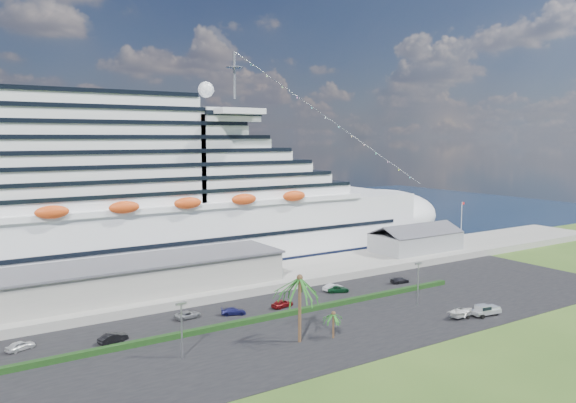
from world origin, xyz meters
TOP-DOWN VIEW (x-y plane):
  - ground at (0.00, 0.00)m, footprint 420.00×420.00m
  - asphalt_lot at (0.00, 11.00)m, footprint 140.00×38.00m
  - wharf at (0.00, 40.00)m, footprint 240.00×20.00m
  - water at (0.00, 130.00)m, footprint 420.00×160.00m
  - cruise_ship at (-21.53, 64.00)m, footprint 191.00×38.00m
  - terminal_building at (-25.00, 40.00)m, footprint 61.00×15.00m
  - port_shed at (52.00, 40.00)m, footprint 24.00×12.31m
  - flagpole at (70.04, 40.00)m, footprint 1.08×0.16m
  - hedge at (-8.00, 16.00)m, footprint 88.00×1.10m
  - lamp_post_left at (-28.00, 8.00)m, footprint 1.60×0.35m
  - lamp_post_right at (20.00, 8.00)m, footprint 1.60×0.35m
  - palm_tall at (-10.00, 4.00)m, footprint 8.82×8.82m
  - palm_short at (-4.50, 2.50)m, footprint 3.53×3.53m
  - parked_car_0 at (-47.52, 23.90)m, footprint 4.56×3.08m
  - parked_car_1 at (-34.84, 19.54)m, footprint 4.92×2.76m
  - parked_car_2 at (-20.29, 24.31)m, footprint 4.87×2.47m
  - parked_car_3 at (-12.53, 21.78)m, footprint 4.84×3.46m
  - parked_car_4 at (-2.74, 20.72)m, footprint 4.77×2.61m
  - parked_car_5 at (12.36, 24.70)m, footprint 4.63×1.84m
  - parked_car_6 at (12.58, 23.32)m, footprint 5.14×3.86m
  - parked_car_7 at (28.64, 21.79)m, footprint 4.67×2.37m
  - pickup_truck at (25.43, -3.31)m, footprint 6.01×2.90m
  - boat_trailer at (20.90, -1.97)m, footprint 6.23×4.13m

SIDE VIEW (x-z plane):
  - ground at x=0.00m, z-range 0.00..0.00m
  - water at x=0.00m, z-range 0.00..0.02m
  - asphalt_lot at x=0.00m, z-range 0.00..0.12m
  - hedge at x=-8.00m, z-range 0.12..1.02m
  - parked_car_7 at x=28.64m, z-range 0.12..1.42m
  - parked_car_6 at x=12.58m, z-range 0.12..1.42m
  - parked_car_3 at x=-12.53m, z-range 0.12..1.42m
  - parked_car_2 at x=-20.29m, z-range 0.12..1.44m
  - parked_car_0 at x=-47.52m, z-range 0.12..1.56m
  - parked_car_5 at x=12.36m, z-range 0.12..1.62m
  - parked_car_1 at x=-34.84m, z-range 0.12..1.65m
  - parked_car_4 at x=-2.74m, z-range 0.12..1.66m
  - wharf at x=0.00m, z-range 0.00..1.80m
  - pickup_truck at x=25.43m, z-range 0.22..2.25m
  - boat_trailer at x=20.90m, z-range 0.41..2.19m
  - palm_short at x=-4.50m, z-range 1.38..5.95m
  - port_shed at x=52.00m, z-range 0.71..8.08m
  - terminal_building at x=-25.00m, z-range 1.86..8.16m
  - lamp_post_left at x=-28.00m, z-range 1.21..9.48m
  - lamp_post_right at x=20.00m, z-range 1.21..9.48m
  - flagpole at x=70.04m, z-range 2.27..14.27m
  - palm_tall at x=-10.00m, z-range 3.64..14.77m
  - cruise_ship at x=-21.53m, z-range -10.31..43.69m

